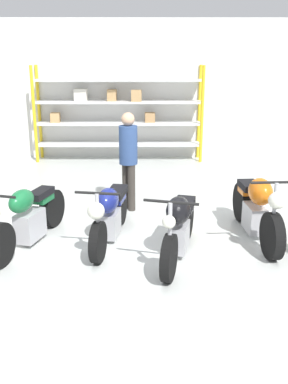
% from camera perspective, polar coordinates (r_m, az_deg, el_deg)
% --- Properties ---
extents(ground_plane, '(30.00, 30.00, 0.00)m').
position_cam_1_polar(ground_plane, '(6.26, 0.02, -7.22)').
color(ground_plane, silver).
extents(back_wall, '(30.00, 0.08, 3.60)m').
position_cam_1_polar(back_wall, '(11.68, -0.17, 13.41)').
color(back_wall, silver).
rests_on(back_wall, ground_plane).
extents(shelving_rack, '(4.37, 0.63, 2.45)m').
position_cam_1_polar(shelving_rack, '(11.39, -3.71, 10.67)').
color(shelving_rack, gold).
rests_on(shelving_rack, ground_plane).
extents(motorcycle_green, '(0.83, 2.06, 0.98)m').
position_cam_1_polar(motorcycle_green, '(6.39, -15.33, -3.29)').
color(motorcycle_green, black).
rests_on(motorcycle_green, ground_plane).
extents(motorcycle_blue, '(0.65, 1.97, 0.97)m').
position_cam_1_polar(motorcycle_blue, '(6.29, -4.58, -2.76)').
color(motorcycle_blue, black).
rests_on(motorcycle_blue, ground_plane).
extents(motorcycle_black, '(0.80, 1.93, 1.01)m').
position_cam_1_polar(motorcycle_black, '(5.79, 4.72, -4.52)').
color(motorcycle_black, black).
rests_on(motorcycle_black, ground_plane).
extents(motorcycle_orange, '(0.67, 2.08, 1.08)m').
position_cam_1_polar(motorcycle_orange, '(6.57, 14.82, -2.05)').
color(motorcycle_orange, black).
rests_on(motorcycle_orange, ground_plane).
extents(person_browsing, '(0.45, 0.45, 1.73)m').
position_cam_1_polar(person_browsing, '(7.49, -2.10, 5.16)').
color(person_browsing, '#38332D').
rests_on(person_browsing, ground_plane).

